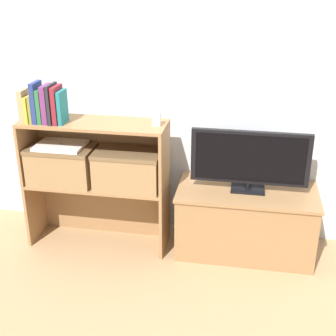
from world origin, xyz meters
TOP-DOWN VIEW (x-y plane):
  - ground_plane at (0.00, 0.00)m, footprint 16.00×16.00m
  - wall_back at (0.00, 0.49)m, footprint 10.00×0.05m
  - tv_stand at (0.52, 0.23)m, footprint 0.92×0.48m
  - tv at (0.52, 0.23)m, footprint 0.76×0.14m
  - bookshelf_lower_tier at (-0.49, 0.22)m, footprint 0.96×0.31m
  - bookshelf_upper_tier at (-0.49, 0.22)m, footprint 0.96×0.31m
  - book_tan at (-0.93, 0.10)m, footprint 0.04×0.12m
  - book_mustard at (-0.89, 0.10)m, footprint 0.02×0.15m
  - book_olive at (-0.86, 0.10)m, footprint 0.02×0.14m
  - book_navy at (-0.84, 0.10)m, footprint 0.03×0.14m
  - book_forest at (-0.81, 0.10)m, footprint 0.03×0.13m
  - book_plum at (-0.77, 0.10)m, footprint 0.03×0.14m
  - book_charcoal at (-0.73, 0.10)m, footprint 0.02×0.15m
  - book_maroon at (-0.70, 0.10)m, footprint 0.03×0.14m
  - book_teal at (-0.67, 0.10)m, footprint 0.02×0.13m
  - baby_monitor at (-0.07, 0.16)m, footprint 0.05×0.04m
  - storage_basket_left at (-0.72, 0.14)m, footprint 0.44×0.28m
  - storage_basket_right at (-0.26, 0.14)m, footprint 0.44×0.28m
  - laptop at (-0.72, 0.14)m, footprint 0.32×0.24m

SIDE VIEW (x-z plane):
  - ground_plane at x=0.00m, z-range 0.00..0.00m
  - tv_stand at x=0.52m, z-range 0.00..0.46m
  - bookshelf_lower_tier at x=-0.49m, z-range 0.06..0.53m
  - storage_basket_left at x=-0.72m, z-range 0.47..0.72m
  - storage_basket_right at x=-0.26m, z-range 0.47..0.72m
  - tv at x=0.52m, z-range 0.48..0.89m
  - laptop at x=-0.72m, z-range 0.71..0.74m
  - bookshelf_upper_tier at x=-0.49m, z-range 0.53..0.96m
  - baby_monitor at x=-0.07m, z-range 0.88..1.00m
  - book_mustard at x=-0.89m, z-range 0.90..1.07m
  - book_olive at x=-0.86m, z-range 0.90..1.07m
  - book_tan at x=-0.93m, z-range 0.90..1.10m
  - book_teal at x=-0.67m, z-range 0.90..1.11m
  - book_forest at x=-0.81m, z-range 0.90..1.11m
  - book_maroon at x=-0.70m, z-range 0.90..1.14m
  - book_plum at x=-0.77m, z-range 0.90..1.14m
  - book_charcoal at x=-0.73m, z-range 0.90..1.15m
  - book_navy at x=-0.84m, z-range 0.90..1.16m
  - wall_back at x=0.00m, z-range 0.00..2.40m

